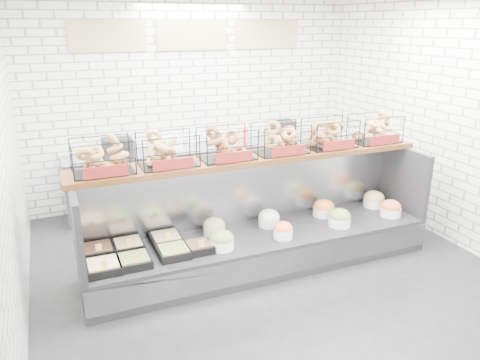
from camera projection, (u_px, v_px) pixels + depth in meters
name	position (u px, v px, depth m)	size (l,w,h in m)	color
ground	(272.00, 276.00, 5.20)	(5.50, 5.50, 0.00)	black
room_shell	(252.00, 83.00, 5.07)	(5.02, 5.51, 3.01)	white
display_case	(259.00, 237.00, 5.39)	(4.00, 0.90, 1.20)	black
bagel_shelf	(254.00, 144.00, 5.20)	(4.10, 0.50, 0.40)	#3B1F0C
prep_counter	(202.00, 174.00, 7.17)	(4.00, 0.60, 1.20)	#93969B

